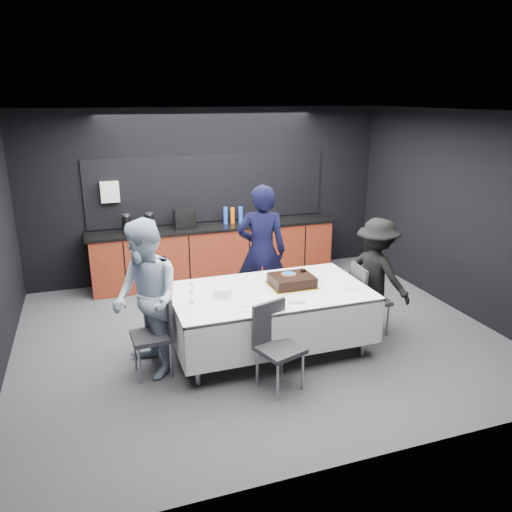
# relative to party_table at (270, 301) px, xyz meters

# --- Properties ---
(ground) EXTENTS (6.00, 6.00, 0.00)m
(ground) POSITION_rel_party_table_xyz_m (0.00, 0.40, -0.64)
(ground) COLOR #48474D
(ground) RESTS_ON ground
(room_shell) EXTENTS (6.04, 5.04, 2.82)m
(room_shell) POSITION_rel_party_table_xyz_m (0.00, 0.40, 1.22)
(room_shell) COLOR white
(room_shell) RESTS_ON ground
(kitchenette) EXTENTS (4.10, 0.64, 2.05)m
(kitchenette) POSITION_rel_party_table_xyz_m (-0.02, 2.62, -0.10)
(kitchenette) COLOR maroon
(kitchenette) RESTS_ON ground
(party_table) EXTENTS (2.32, 1.32, 0.78)m
(party_table) POSITION_rel_party_table_xyz_m (0.00, 0.00, 0.00)
(party_table) COLOR #99999E
(party_table) RESTS_ON ground
(cake_assembly) EXTENTS (0.54, 0.44, 0.17)m
(cake_assembly) POSITION_rel_party_table_xyz_m (0.30, 0.04, 0.21)
(cake_assembly) COLOR gold
(cake_assembly) RESTS_ON party_table
(plate_stack) EXTENTS (0.21, 0.21, 0.10)m
(plate_stack) POSITION_rel_party_table_xyz_m (-0.57, 0.00, 0.19)
(plate_stack) COLOR white
(plate_stack) RESTS_ON party_table
(loose_plate_near) EXTENTS (0.21, 0.21, 0.01)m
(loose_plate_near) POSITION_rel_party_table_xyz_m (-0.42, -0.29, 0.14)
(loose_plate_near) COLOR white
(loose_plate_near) RESTS_ON party_table
(loose_plate_right_a) EXTENTS (0.21, 0.21, 0.01)m
(loose_plate_right_a) POSITION_rel_party_table_xyz_m (0.70, 0.19, 0.14)
(loose_plate_right_a) COLOR white
(loose_plate_right_a) RESTS_ON party_table
(loose_plate_right_b) EXTENTS (0.21, 0.21, 0.01)m
(loose_plate_right_b) POSITION_rel_party_table_xyz_m (0.96, -0.27, 0.14)
(loose_plate_right_b) COLOR white
(loose_plate_right_b) RESTS_ON party_table
(loose_plate_far) EXTENTS (0.21, 0.21, 0.01)m
(loose_plate_far) POSITION_rel_party_table_xyz_m (0.11, 0.41, 0.14)
(loose_plate_far) COLOR white
(loose_plate_far) RESTS_ON party_table
(fork_pile) EXTENTS (0.20, 0.15, 0.03)m
(fork_pile) POSITION_rel_party_table_xyz_m (0.16, -0.43, 0.15)
(fork_pile) COLOR white
(fork_pile) RESTS_ON party_table
(champagne_flute) EXTENTS (0.06, 0.06, 0.22)m
(champagne_flute) POSITION_rel_party_table_xyz_m (-0.95, -0.07, 0.30)
(champagne_flute) COLOR white
(champagne_flute) RESTS_ON party_table
(chair_left) EXTENTS (0.44, 0.44, 0.92)m
(chair_left) POSITION_rel_party_table_xyz_m (-1.34, -0.09, -0.11)
(chair_left) COLOR #2B2B2F
(chair_left) RESTS_ON ground
(chair_right) EXTENTS (0.45, 0.45, 0.92)m
(chair_right) POSITION_rel_party_table_xyz_m (1.33, 0.04, -0.11)
(chair_right) COLOR #2B2B2F
(chair_right) RESTS_ON ground
(chair_near) EXTENTS (0.53, 0.53, 0.92)m
(chair_near) POSITION_rel_party_table_xyz_m (-0.21, -0.75, -0.11)
(chair_near) COLOR #2B2B2F
(chair_near) RESTS_ON ground
(person_center) EXTENTS (0.78, 0.63, 1.86)m
(person_center) POSITION_rel_party_table_xyz_m (0.26, 1.03, 0.29)
(person_center) COLOR black
(person_center) RESTS_ON ground
(person_left) EXTENTS (0.85, 0.99, 1.76)m
(person_left) POSITION_rel_party_table_xyz_m (-1.44, -0.06, 0.24)
(person_left) COLOR #A6BAD1
(person_left) RESTS_ON ground
(person_right) EXTENTS (0.90, 1.11, 1.50)m
(person_right) POSITION_rel_party_table_xyz_m (1.52, 0.12, 0.11)
(person_right) COLOR black
(person_right) RESTS_ON ground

